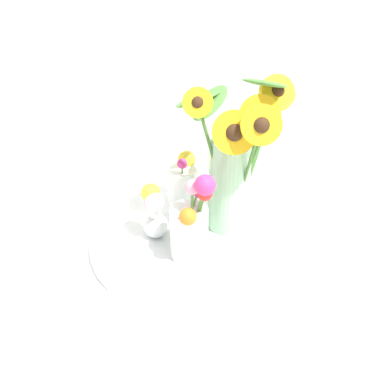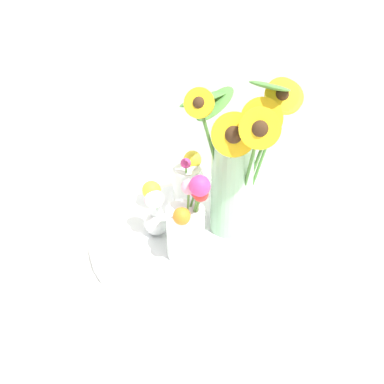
# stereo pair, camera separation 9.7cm
# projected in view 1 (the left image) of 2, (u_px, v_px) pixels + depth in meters

# --- Properties ---
(ground_plane) EXTENTS (6.00, 6.00, 0.00)m
(ground_plane) POSITION_uv_depth(u_px,v_px,m) (188.00, 276.00, 0.96)
(ground_plane) COLOR white
(serving_tray) EXTENTS (0.46, 0.46, 0.02)m
(serving_tray) POSITION_uv_depth(u_px,v_px,m) (192.00, 240.00, 1.05)
(serving_tray) COLOR silver
(serving_tray) RESTS_ON ground_plane
(mason_jar_sunflowers) EXTENTS (0.28, 0.23, 0.37)m
(mason_jar_sunflowers) POSITION_uv_depth(u_px,v_px,m) (234.00, 161.00, 0.99)
(mason_jar_sunflowers) COLOR #99CC9E
(mason_jar_sunflowers) RESTS_ON serving_tray
(vase_small_center) EXTENTS (0.09, 0.10, 0.21)m
(vase_small_center) POSITION_uv_depth(u_px,v_px,m) (192.00, 224.00, 0.94)
(vase_small_center) COLOR white
(vase_small_center) RESTS_ON serving_tray
(vase_bulb_right) EXTENTS (0.06, 0.07, 0.14)m
(vase_bulb_right) POSITION_uv_depth(u_px,v_px,m) (154.00, 212.00, 1.01)
(vase_bulb_right) COLOR white
(vase_bulb_right) RESTS_ON serving_tray
(vase_small_back) EXTENTS (0.07, 0.09, 0.17)m
(vase_small_back) POSITION_uv_depth(u_px,v_px,m) (184.00, 186.00, 1.08)
(vase_small_back) COLOR white
(vase_small_back) RESTS_ON serving_tray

